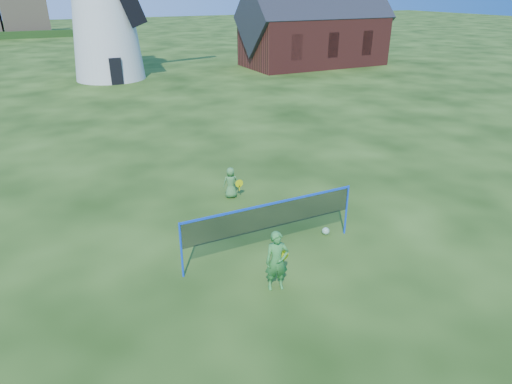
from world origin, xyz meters
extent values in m
plane|color=black|center=(0.00, 0.00, 0.00)|extent=(220.00, 220.00, 0.00)
cube|color=black|center=(0.84, 25.54, 0.98)|extent=(0.89, 0.11, 1.96)
cube|color=black|center=(0.84, 26.08, 4.45)|extent=(0.62, 0.11, 0.80)
cube|color=maroon|center=(19.21, 27.06, 2.12)|extent=(12.71, 6.35, 4.24)
cube|color=#2D3035|center=(19.21, 27.06, 4.24)|extent=(13.34, 6.47, 6.47)
cube|color=black|center=(15.51, 23.93, 2.12)|extent=(1.06, 0.11, 2.12)
cube|color=black|center=(19.21, 23.93, 2.12)|extent=(1.06, 0.11, 2.12)
cube|color=black|center=(22.92, 23.93, 2.12)|extent=(1.06, 0.11, 2.12)
cylinder|color=blue|center=(-2.29, -0.38, 0.78)|extent=(0.05, 0.05, 1.55)
cylinder|color=blue|center=(2.71, -0.38, 0.78)|extent=(0.05, 0.05, 1.55)
cube|color=black|center=(0.21, -0.38, 1.15)|extent=(5.00, 0.02, 0.70)
cube|color=blue|center=(0.21, -0.38, 1.52)|extent=(5.00, 0.02, 0.06)
imported|color=#368939|center=(-0.39, -1.83, 0.77)|extent=(0.64, 0.51, 1.54)
cylinder|color=#D3DE0B|center=(-0.11, -1.65, 0.75)|extent=(0.28, 0.02, 0.28)
cube|color=#D3DE0B|center=(-0.11, -1.65, 0.58)|extent=(0.03, 0.02, 0.20)
imported|color=#468641|center=(0.67, 3.45, 0.55)|extent=(0.60, 0.46, 1.09)
cylinder|color=#D3DE0B|center=(0.89, 3.23, 0.56)|extent=(0.28, 0.02, 0.28)
cube|color=#D3DE0B|center=(0.89, 3.23, 0.39)|extent=(0.03, 0.02, 0.20)
sphere|color=green|center=(2.17, -0.19, 0.11)|extent=(0.22, 0.22, 0.22)
cube|color=tan|center=(-4.20, 72.00, 3.15)|extent=(6.26, 8.00, 6.30)
camera|label=1|loc=(-4.77, -9.63, 6.68)|focal=31.29mm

